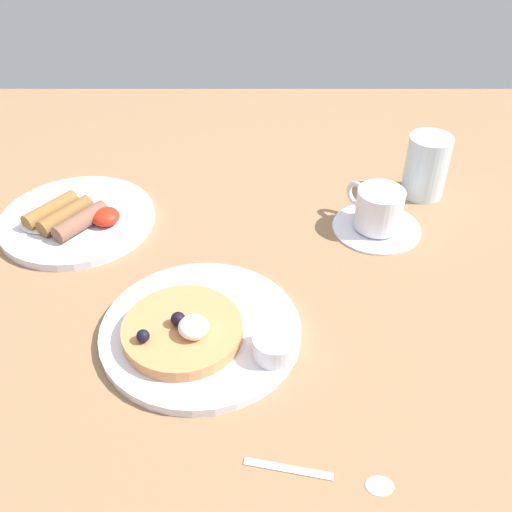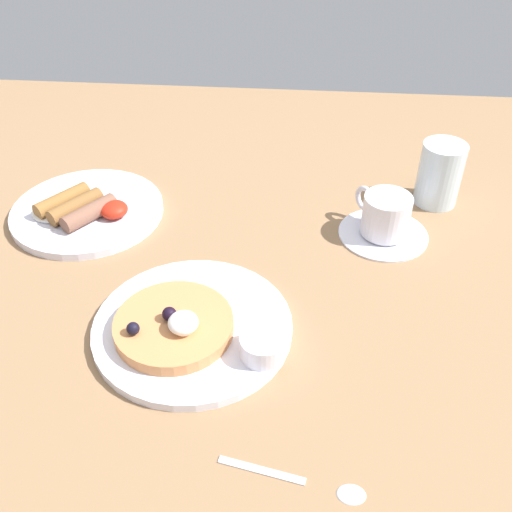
% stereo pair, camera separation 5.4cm
% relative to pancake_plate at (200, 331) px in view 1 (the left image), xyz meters
% --- Properties ---
extents(ground_plane, '(1.73, 1.30, 0.03)m').
position_rel_pancake_plate_xyz_m(ground_plane, '(0.05, 0.10, -0.02)').
color(ground_plane, '#8F6C4A').
extents(pancake_plate, '(0.25, 0.25, 0.01)m').
position_rel_pancake_plate_xyz_m(pancake_plate, '(0.00, 0.00, 0.00)').
color(pancake_plate, white).
rests_on(pancake_plate, ground_plane).
extents(pancake_with_berries, '(0.14, 0.14, 0.04)m').
position_rel_pancake_plate_xyz_m(pancake_with_berries, '(-0.02, -0.02, 0.02)').
color(pancake_with_berries, '#D0854F').
rests_on(pancake_with_berries, pancake_plate).
extents(syrup_ramekin, '(0.05, 0.05, 0.03)m').
position_rel_pancake_plate_xyz_m(syrup_ramekin, '(0.09, -0.04, 0.02)').
color(syrup_ramekin, white).
rests_on(syrup_ramekin, pancake_plate).
extents(breakfast_plate, '(0.24, 0.24, 0.01)m').
position_rel_pancake_plate_xyz_m(breakfast_plate, '(-0.21, 0.23, 0.00)').
color(breakfast_plate, white).
rests_on(breakfast_plate, ground_plane).
extents(fried_breakfast, '(0.15, 0.12, 0.03)m').
position_rel_pancake_plate_xyz_m(fried_breakfast, '(-0.21, 0.22, 0.02)').
color(fried_breakfast, brown).
rests_on(fried_breakfast, breakfast_plate).
extents(coffee_saucer, '(0.13, 0.13, 0.01)m').
position_rel_pancake_plate_xyz_m(coffee_saucer, '(0.25, 0.22, -0.00)').
color(coffee_saucer, white).
rests_on(coffee_saucer, ground_plane).
extents(coffee_cup, '(0.08, 0.09, 0.06)m').
position_rel_pancake_plate_xyz_m(coffee_cup, '(0.25, 0.22, 0.03)').
color(coffee_cup, white).
rests_on(coffee_cup, coffee_saucer).
extents(teaspoon, '(0.15, 0.04, 0.01)m').
position_rel_pancake_plate_xyz_m(teaspoon, '(0.16, -0.19, -0.00)').
color(teaspoon, silver).
rests_on(teaspoon, ground_plane).
extents(water_glass, '(0.07, 0.07, 0.10)m').
position_rel_pancake_plate_xyz_m(water_glass, '(0.34, 0.32, 0.05)').
color(water_glass, silver).
rests_on(water_glass, ground_plane).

